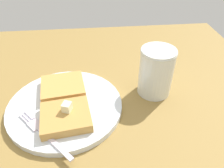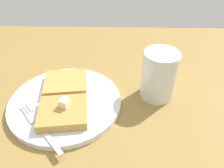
# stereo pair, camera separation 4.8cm
# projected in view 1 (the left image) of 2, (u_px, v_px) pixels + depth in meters

# --- Properties ---
(table_surface) EXTENTS (0.91, 0.91, 0.02)m
(table_surface) POSITION_uv_depth(u_px,v_px,m) (97.00, 119.00, 0.47)
(table_surface) COLOR olive
(table_surface) RESTS_ON ground
(plate) EXTENTS (0.25, 0.25, 0.01)m
(plate) POSITION_uv_depth(u_px,v_px,m) (66.00, 106.00, 0.48)
(plate) COLOR silver
(plate) RESTS_ON table_surface
(toast_slice_left) EXTENTS (0.10, 0.11, 0.02)m
(toast_slice_left) POSITION_uv_depth(u_px,v_px,m) (67.00, 117.00, 0.43)
(toast_slice_left) COLOR #C08E45
(toast_slice_left) RESTS_ON plate
(toast_slice_middle) EXTENTS (0.10, 0.11, 0.02)m
(toast_slice_middle) POSITION_uv_depth(u_px,v_px,m) (64.00, 87.00, 0.51)
(toast_slice_middle) COLOR #D5984B
(toast_slice_middle) RESTS_ON plate
(butter_pat_primary) EXTENTS (0.02, 0.02, 0.02)m
(butter_pat_primary) POSITION_uv_depth(u_px,v_px,m) (68.00, 107.00, 0.43)
(butter_pat_primary) COLOR #F1EEC3
(butter_pat_primary) RESTS_ON toast_slice_left
(fork) EXTENTS (0.13, 0.12, 0.00)m
(fork) POSITION_uv_depth(u_px,v_px,m) (43.00, 131.00, 0.41)
(fork) COLOR silver
(fork) RESTS_ON plate
(syrup_jar) EXTENTS (0.08, 0.08, 0.11)m
(syrup_jar) POSITION_uv_depth(u_px,v_px,m) (156.00, 74.00, 0.50)
(syrup_jar) COLOR #562909
(syrup_jar) RESTS_ON table_surface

